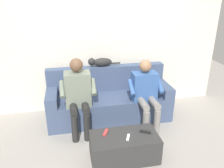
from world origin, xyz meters
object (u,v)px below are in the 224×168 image
Objects in this scene: coffee_table at (124,147)px; remote_black at (145,132)px; person_right_seated at (78,92)px; remote_white at (128,137)px; person_left_seated at (146,91)px; couch at (109,101)px; remote_red at (106,132)px; cat_on_backrest at (100,62)px.

coffee_table is 6.08× the size of remote_black.
person_right_seated is (0.54, -0.80, 0.49)m from coffee_table.
remote_black is (-0.26, -0.08, 0.00)m from remote_white.
person_left_seated is 0.82m from remote_black.
coffee_table is 1.04m from person_left_seated.
couch is at bearing -148.28° from person_right_seated.
remote_red is (0.77, 0.65, -0.26)m from person_left_seated.
remote_red is (0.23, -0.11, 0.19)m from coffee_table.
cat_on_backrest is 4.40× the size of remote_white.
coffee_table is 0.81× the size of person_left_seated.
person_right_seated is at bearing 165.41° from remote_black.
person_left_seated is at bearing 100.33° from remote_black.
person_left_seated is at bearing 177.92° from person_right_seated.
person_left_seated is at bearing 136.85° from cat_on_backrest.
remote_white is 0.31m from remote_red.
person_right_seated is 7.97× the size of remote_red.
person_right_seated is at bearing 48.24° from remote_red.
remote_black is 0.53m from remote_red.
remote_white reaches higher than remote_red.
person_left_seated reaches higher than coffee_table.
coffee_table is (0.00, 1.14, -0.13)m from couch.
remote_red is at bearing 113.86° from person_right_seated.
remote_white is (-0.04, 1.19, 0.06)m from couch.
remote_black is at bearing 106.62° from cat_on_backrest.
coffee_table is 1.58× the size of cat_on_backrest.
coffee_table is 0.20m from remote_white.
person_right_seated is at bearing 56.24° from remote_white.
remote_white is at bearing 95.72° from cat_on_backrest.
person_right_seated is at bearing -2.08° from person_left_seated.
remote_black reaches higher than remote_white.
cat_on_backrest is at bearing 28.21° from remote_white.
person_left_seated reaches higher than cat_on_backrest.
person_left_seated is 7.55× the size of remote_black.
couch reaches higher than remote_white.
person_left_seated is 0.95m from cat_on_backrest.
remote_black is 0.98× the size of remote_red.
person_left_seated is (-0.54, -0.76, 0.45)m from coffee_table.
person_right_seated reaches higher than person_left_seated.
person_left_seated is at bearing -9.09° from remote_white.
person_left_seated reaches higher than couch.
person_right_seated is at bearing 31.72° from couch.
cat_on_backrest is 1.55m from remote_white.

